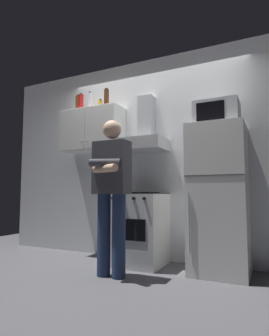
{
  "coord_description": "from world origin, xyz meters",
  "views": [
    {
      "loc": [
        1.44,
        -2.98,
        0.86
      ],
      "look_at": [
        0.0,
        0.0,
        1.15
      ],
      "focal_mm": 30.71,
      "sensor_mm": 36.0,
      "label": 1
    }
  ],
  "objects_px": {
    "refrigerator": "(219,199)",
    "bottle_spice_jar": "(100,105)",
    "bottle_vodka_clear": "(90,102)",
    "bottle_beer_brown": "(77,104)",
    "stove_oven": "(140,228)",
    "person_standing": "(111,189)",
    "microwave": "(217,115)",
    "bottle_rum_dark": "(106,99)",
    "upper_cabinet": "(92,130)",
    "range_hood": "(144,136)",
    "bottle_soda_red": "(81,103)"
  },
  "relations": [
    {
      "from": "range_hood",
      "to": "stove_oven",
      "type": "bearing_deg",
      "value": -90.0
    },
    {
      "from": "stove_oven",
      "to": "refrigerator",
      "type": "distance_m",
      "value": 1.02
    },
    {
      "from": "upper_cabinet",
      "to": "bottle_rum_dark",
      "type": "bearing_deg",
      "value": 1.83
    },
    {
      "from": "bottle_beer_brown",
      "to": "bottle_soda_red",
      "type": "relative_size",
      "value": 1.02
    },
    {
      "from": "microwave",
      "to": "refrigerator",
      "type": "bearing_deg",
      "value": -89.1
    },
    {
      "from": "stove_oven",
      "to": "microwave",
      "type": "relative_size",
      "value": 1.82
    },
    {
      "from": "upper_cabinet",
      "to": "microwave",
      "type": "bearing_deg",
      "value": -3.48
    },
    {
      "from": "person_standing",
      "to": "bottle_spice_jar",
      "type": "height_order",
      "value": "bottle_spice_jar"
    },
    {
      "from": "refrigerator",
      "to": "microwave",
      "type": "relative_size",
      "value": 3.33
    },
    {
      "from": "bottle_vodka_clear",
      "to": "bottle_rum_dark",
      "type": "height_order",
      "value": "bottle_vodka_clear"
    },
    {
      "from": "range_hood",
      "to": "bottle_spice_jar",
      "type": "xyz_separation_m",
      "value": [
        -0.68,
        0.01,
        0.52
      ]
    },
    {
      "from": "microwave",
      "to": "bottle_spice_jar",
      "type": "xyz_separation_m",
      "value": [
        -1.63,
        0.12,
        0.37
      ]
    },
    {
      "from": "range_hood",
      "to": "bottle_beer_brown",
      "type": "height_order",
      "value": "bottle_beer_brown"
    },
    {
      "from": "microwave",
      "to": "bottle_vodka_clear",
      "type": "distance_m",
      "value": 1.89
    },
    {
      "from": "range_hood",
      "to": "bottle_soda_red",
      "type": "relative_size",
      "value": 2.85
    },
    {
      "from": "person_standing",
      "to": "bottle_vodka_clear",
      "type": "xyz_separation_m",
      "value": [
        -0.83,
        0.77,
        1.29
      ]
    },
    {
      "from": "microwave",
      "to": "bottle_beer_brown",
      "type": "relative_size",
      "value": 1.79
    },
    {
      "from": "stove_oven",
      "to": "person_standing",
      "type": "xyz_separation_m",
      "value": [
        -0.05,
        -0.61,
        0.47
      ]
    },
    {
      "from": "bottle_spice_jar",
      "to": "bottle_vodka_clear",
      "type": "bearing_deg",
      "value": 172.1
    },
    {
      "from": "bottle_vodka_clear",
      "to": "bottle_rum_dark",
      "type": "distance_m",
      "value": 0.31
    },
    {
      "from": "upper_cabinet",
      "to": "bottle_rum_dark",
      "type": "relative_size",
      "value": 3.21
    },
    {
      "from": "refrigerator",
      "to": "stove_oven",
      "type": "bearing_deg",
      "value": -179.96
    },
    {
      "from": "stove_oven",
      "to": "bottle_beer_brown",
      "type": "bearing_deg",
      "value": 171.93
    },
    {
      "from": "microwave",
      "to": "person_standing",
      "type": "bearing_deg",
      "value": -148.0
    },
    {
      "from": "refrigerator",
      "to": "bottle_spice_jar",
      "type": "distance_m",
      "value": 2.1
    },
    {
      "from": "bottle_soda_red",
      "to": "bottle_vodka_clear",
      "type": "bearing_deg",
      "value": 23.76
    },
    {
      "from": "refrigerator",
      "to": "bottle_vodka_clear",
      "type": "height_order",
      "value": "bottle_vodka_clear"
    },
    {
      "from": "range_hood",
      "to": "bottle_soda_red",
      "type": "bearing_deg",
      "value": -179.38
    },
    {
      "from": "upper_cabinet",
      "to": "range_hood",
      "type": "height_order",
      "value": "range_hood"
    },
    {
      "from": "bottle_rum_dark",
      "to": "person_standing",
      "type": "bearing_deg",
      "value": -54.67
    },
    {
      "from": "person_standing",
      "to": "bottle_rum_dark",
      "type": "relative_size",
      "value": 5.84
    },
    {
      "from": "bottle_vodka_clear",
      "to": "refrigerator",
      "type": "bearing_deg",
      "value": -5.23
    },
    {
      "from": "refrigerator",
      "to": "microwave",
      "type": "xyz_separation_m",
      "value": [
        -0.0,
        0.02,
        0.94
      ]
    },
    {
      "from": "stove_oven",
      "to": "bottle_vodka_clear",
      "type": "distance_m",
      "value": 1.97
    },
    {
      "from": "upper_cabinet",
      "to": "bottle_spice_jar",
      "type": "bearing_deg",
      "value": 7.15
    },
    {
      "from": "bottle_rum_dark",
      "to": "bottle_spice_jar",
      "type": "bearing_deg",
      "value": 175.77
    },
    {
      "from": "bottle_beer_brown",
      "to": "refrigerator",
      "type": "bearing_deg",
      "value": -4.31
    },
    {
      "from": "upper_cabinet",
      "to": "refrigerator",
      "type": "xyz_separation_m",
      "value": [
        1.75,
        -0.12,
        -0.95
      ]
    },
    {
      "from": "bottle_vodka_clear",
      "to": "bottle_beer_brown",
      "type": "distance_m",
      "value": 0.21
    },
    {
      "from": "bottle_beer_brown",
      "to": "stove_oven",
      "type": "bearing_deg",
      "value": -8.07
    },
    {
      "from": "bottle_vodka_clear",
      "to": "bottle_soda_red",
      "type": "bearing_deg",
      "value": -156.24
    },
    {
      "from": "upper_cabinet",
      "to": "stove_oven",
      "type": "distance_m",
      "value": 1.55
    },
    {
      "from": "range_hood",
      "to": "person_standing",
      "type": "distance_m",
      "value": 1.01
    },
    {
      "from": "person_standing",
      "to": "bottle_spice_jar",
      "type": "bearing_deg",
      "value": 130.16
    },
    {
      "from": "upper_cabinet",
      "to": "microwave",
      "type": "relative_size",
      "value": 1.88
    },
    {
      "from": "bottle_rum_dark",
      "to": "range_hood",
      "type": "bearing_deg",
      "value": -0.6
    },
    {
      "from": "microwave",
      "to": "bottle_soda_red",
      "type": "xyz_separation_m",
      "value": [
        -1.95,
        0.1,
        0.43
      ]
    },
    {
      "from": "upper_cabinet",
      "to": "range_hood",
      "type": "relative_size",
      "value": 1.2
    },
    {
      "from": "stove_oven",
      "to": "person_standing",
      "type": "distance_m",
      "value": 0.77
    },
    {
      "from": "upper_cabinet",
      "to": "refrigerator",
      "type": "distance_m",
      "value": 2.0
    }
  ]
}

